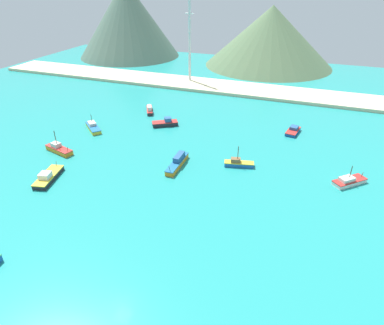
{
  "coord_description": "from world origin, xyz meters",
  "views": [
    {
      "loc": [
        21.21,
        -27.06,
        42.67
      ],
      "look_at": [
        -3.43,
        38.77,
        2.78
      ],
      "focal_mm": 31.44,
      "sensor_mm": 36.0,
      "label": 1
    }
  ],
  "objects_px": {
    "fishing_boat_6": "(59,149)",
    "radio_tower": "(190,41)",
    "fishing_boat_4": "(93,127)",
    "fishing_boat_8": "(48,177)",
    "fishing_boat_14": "(165,123)",
    "fishing_boat_10": "(349,181)",
    "fishing_boat_1": "(150,110)",
    "fishing_boat_13": "(178,162)",
    "fishing_boat_9": "(238,163)",
    "fishing_boat_7": "(293,131)"
  },
  "relations": [
    {
      "from": "fishing_boat_8",
      "to": "fishing_boat_1",
      "type": "bearing_deg",
      "value": 87.02
    },
    {
      "from": "fishing_boat_6",
      "to": "fishing_boat_9",
      "type": "height_order",
      "value": "fishing_boat_6"
    },
    {
      "from": "fishing_boat_7",
      "to": "radio_tower",
      "type": "bearing_deg",
      "value": 141.17
    },
    {
      "from": "fishing_boat_1",
      "to": "fishing_boat_6",
      "type": "bearing_deg",
      "value": -105.23
    },
    {
      "from": "fishing_boat_1",
      "to": "fishing_boat_13",
      "type": "relative_size",
      "value": 0.72
    },
    {
      "from": "fishing_boat_9",
      "to": "fishing_boat_6",
      "type": "bearing_deg",
      "value": -168.56
    },
    {
      "from": "fishing_boat_1",
      "to": "fishing_boat_14",
      "type": "xyz_separation_m",
      "value": [
        9.99,
        -8.67,
        -0.08
      ]
    },
    {
      "from": "fishing_boat_8",
      "to": "fishing_boat_13",
      "type": "height_order",
      "value": "fishing_boat_13"
    },
    {
      "from": "fishing_boat_8",
      "to": "fishing_boat_10",
      "type": "bearing_deg",
      "value": 19.1
    },
    {
      "from": "fishing_boat_6",
      "to": "fishing_boat_14",
      "type": "xyz_separation_m",
      "value": [
        19.61,
        26.69,
        0.01
      ]
    },
    {
      "from": "fishing_boat_6",
      "to": "fishing_boat_7",
      "type": "distance_m",
      "value": 68.12
    },
    {
      "from": "fishing_boat_14",
      "to": "radio_tower",
      "type": "height_order",
      "value": "radio_tower"
    },
    {
      "from": "fishing_boat_6",
      "to": "radio_tower",
      "type": "xyz_separation_m",
      "value": [
        9.81,
        74.22,
        16.66
      ]
    },
    {
      "from": "fishing_boat_8",
      "to": "fishing_boat_13",
      "type": "relative_size",
      "value": 0.93
    },
    {
      "from": "fishing_boat_7",
      "to": "fishing_boat_9",
      "type": "height_order",
      "value": "fishing_boat_9"
    },
    {
      "from": "fishing_boat_1",
      "to": "fishing_boat_8",
      "type": "relative_size",
      "value": 0.78
    },
    {
      "from": "fishing_boat_6",
      "to": "fishing_boat_7",
      "type": "height_order",
      "value": "fishing_boat_6"
    },
    {
      "from": "fishing_boat_14",
      "to": "radio_tower",
      "type": "distance_m",
      "value": 51.32
    },
    {
      "from": "fishing_boat_4",
      "to": "fishing_boat_6",
      "type": "xyz_separation_m",
      "value": [
        0.16,
        -16.01,
        0.09
      ]
    },
    {
      "from": "fishing_boat_14",
      "to": "fishing_boat_7",
      "type": "bearing_deg",
      "value": 12.31
    },
    {
      "from": "fishing_boat_14",
      "to": "radio_tower",
      "type": "relative_size",
      "value": 0.24
    },
    {
      "from": "fishing_boat_10",
      "to": "fishing_boat_8",
      "type": "bearing_deg",
      "value": -160.9
    },
    {
      "from": "fishing_boat_8",
      "to": "fishing_boat_10",
      "type": "height_order",
      "value": "fishing_boat_10"
    },
    {
      "from": "fishing_boat_10",
      "to": "fishing_boat_1",
      "type": "bearing_deg",
      "value": 158.75
    },
    {
      "from": "fishing_boat_7",
      "to": "fishing_boat_9",
      "type": "bearing_deg",
      "value": -112.97
    },
    {
      "from": "fishing_boat_6",
      "to": "fishing_boat_7",
      "type": "xyz_separation_m",
      "value": [
        58.36,
        35.14,
        -0.18
      ]
    },
    {
      "from": "fishing_boat_6",
      "to": "fishing_boat_1",
      "type": "bearing_deg",
      "value": 74.77
    },
    {
      "from": "fishing_boat_4",
      "to": "radio_tower",
      "type": "relative_size",
      "value": 0.25
    },
    {
      "from": "fishing_boat_14",
      "to": "fishing_boat_13",
      "type": "bearing_deg",
      "value": -58.77
    },
    {
      "from": "fishing_boat_7",
      "to": "fishing_boat_13",
      "type": "xyz_separation_m",
      "value": [
        -25.24,
        -30.74,
        0.29
      ]
    },
    {
      "from": "fishing_boat_8",
      "to": "fishing_boat_9",
      "type": "height_order",
      "value": "fishing_boat_9"
    },
    {
      "from": "fishing_boat_1",
      "to": "fishing_boat_4",
      "type": "bearing_deg",
      "value": -116.84
    },
    {
      "from": "fishing_boat_6",
      "to": "radio_tower",
      "type": "distance_m",
      "value": 76.7
    },
    {
      "from": "fishing_boat_1",
      "to": "fishing_boat_8",
      "type": "xyz_separation_m",
      "value": [
        -2.48,
        -47.73,
        -0.17
      ]
    },
    {
      "from": "fishing_boat_13",
      "to": "fishing_boat_14",
      "type": "distance_m",
      "value": 26.06
    },
    {
      "from": "fishing_boat_8",
      "to": "fishing_boat_10",
      "type": "distance_m",
      "value": 70.1
    },
    {
      "from": "fishing_boat_4",
      "to": "fishing_boat_8",
      "type": "distance_m",
      "value": 29.31
    },
    {
      "from": "fishing_boat_6",
      "to": "fishing_boat_13",
      "type": "height_order",
      "value": "fishing_boat_6"
    },
    {
      "from": "fishing_boat_8",
      "to": "radio_tower",
      "type": "xyz_separation_m",
      "value": [
        2.67,
        86.6,
        16.75
      ]
    },
    {
      "from": "fishing_boat_9",
      "to": "fishing_boat_14",
      "type": "xyz_separation_m",
      "value": [
        -27.93,
        17.07,
        0.11
      ]
    },
    {
      "from": "fishing_boat_10",
      "to": "fishing_boat_14",
      "type": "relative_size",
      "value": 0.95
    },
    {
      "from": "radio_tower",
      "to": "fishing_boat_8",
      "type": "bearing_deg",
      "value": -91.76
    },
    {
      "from": "fishing_boat_4",
      "to": "fishing_boat_10",
      "type": "relative_size",
      "value": 1.1
    },
    {
      "from": "fishing_boat_13",
      "to": "radio_tower",
      "type": "xyz_separation_m",
      "value": [
        -23.31,
        69.82,
        16.55
      ]
    },
    {
      "from": "fishing_boat_1",
      "to": "fishing_boat_9",
      "type": "height_order",
      "value": "fishing_boat_9"
    },
    {
      "from": "radio_tower",
      "to": "fishing_boat_13",
      "type": "bearing_deg",
      "value": -71.53
    },
    {
      "from": "fishing_boat_10",
      "to": "fishing_boat_13",
      "type": "relative_size",
      "value": 0.72
    },
    {
      "from": "fishing_boat_1",
      "to": "fishing_boat_9",
      "type": "relative_size",
      "value": 1.04
    },
    {
      "from": "fishing_boat_4",
      "to": "fishing_boat_14",
      "type": "bearing_deg",
      "value": 28.36
    },
    {
      "from": "fishing_boat_10",
      "to": "fishing_boat_6",
      "type": "bearing_deg",
      "value": -171.81
    }
  ]
}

